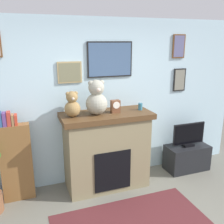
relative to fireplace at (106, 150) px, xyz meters
The scene contains 10 objects.
back_wall 0.78m from the fireplace, 95.41° to the left, with size 5.20×0.15×2.60m.
fireplace is the anchor object (origin of this frame).
bookshelf 1.33m from the fireplace, behind, with size 0.44×0.16×1.34m.
tv_stand 1.57m from the fireplace, ahead, with size 0.76×0.40×0.45m, color black.
television 1.53m from the fireplace, ahead, with size 0.62×0.14×0.42m.
area_rug 1.14m from the fireplace, 90.00° to the right, with size 1.98×0.98×0.01m, color #502023.
candle_jar 0.86m from the fireplace, ahead, with size 0.07×0.07×0.11m, color teal.
mantel_clock 0.71m from the fireplace, ahead, with size 0.13×0.10×0.19m.
teddy_bear_cream 0.92m from the fireplace, behind, with size 0.23×0.23×0.37m.
teddy_bear_tan 0.84m from the fireplace, behind, with size 0.32×0.32×0.51m.
Camera 1 is at (-1.14, -1.83, 2.26)m, focal length 40.78 mm.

